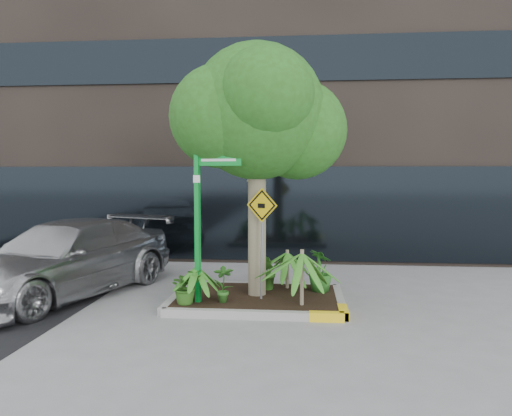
# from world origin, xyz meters

# --- Properties ---
(ground) EXTENTS (80.00, 80.00, 0.00)m
(ground) POSITION_xyz_m (0.00, 0.00, 0.00)
(ground) COLOR gray
(ground) RESTS_ON ground
(building) EXTENTS (18.00, 8.00, 15.00)m
(building) POSITION_xyz_m (0.50, 8.50, 7.50)
(building) COLOR #2D2621
(building) RESTS_ON ground
(planter) EXTENTS (3.35, 2.36, 0.15)m
(planter) POSITION_xyz_m (0.23, 0.27, 0.10)
(planter) COLOR #9E9E99
(planter) RESTS_ON ground
(tree) EXTENTS (3.38, 3.00, 5.08)m
(tree) POSITION_xyz_m (0.19, 0.39, 3.71)
(tree) COLOR gray
(tree) RESTS_ON ground
(palm_front) EXTENTS (1.14, 1.14, 1.27)m
(palm_front) POSITION_xyz_m (1.07, -0.33, 1.10)
(palm_front) COLOR gray
(palm_front) RESTS_ON ground
(palm_left) EXTENTS (0.78, 0.78, 0.86)m
(palm_left) POSITION_xyz_m (-0.89, -0.22, 0.79)
(palm_left) COLOR gray
(palm_left) RESTS_ON ground
(palm_back) EXTENTS (0.90, 0.90, 1.00)m
(palm_back) POSITION_xyz_m (0.76, 0.96, 0.90)
(palm_back) COLOR gray
(palm_back) RESTS_ON ground
(parked_car) EXTENTS (3.80, 5.71, 1.54)m
(parked_car) POSITION_xyz_m (-3.80, 0.51, 0.77)
(parked_car) COLOR #A2A2A6
(parked_car) RESTS_ON ground
(shrub_a) EXTENTS (0.82, 0.82, 0.65)m
(shrub_a) POSITION_xyz_m (-1.04, -0.45, 0.47)
(shrub_a) COLOR #2D611B
(shrub_a) RESTS_ON planter
(shrub_b) EXTENTS (0.67, 0.67, 0.85)m
(shrub_b) POSITION_xyz_m (1.44, 0.75, 0.57)
(shrub_b) COLOR #24611D
(shrub_b) RESTS_ON planter
(shrub_c) EXTENTS (0.43, 0.43, 0.71)m
(shrub_c) POSITION_xyz_m (-0.37, -0.29, 0.51)
(shrub_c) COLOR #2B661F
(shrub_c) RESTS_ON planter
(shrub_d) EXTENTS (0.49, 0.49, 0.72)m
(shrub_d) POSITION_xyz_m (0.38, 0.76, 0.51)
(shrub_d) COLOR #2D681E
(shrub_d) RESTS_ON planter
(street_sign_post) EXTENTS (0.91, 1.08, 3.16)m
(street_sign_post) POSITION_xyz_m (-0.77, -0.26, 1.96)
(street_sign_post) COLOR #0D922F
(street_sign_post) RESTS_ON ground
(cattle_sign) EXTENTS (0.60, 0.29, 2.11)m
(cattle_sign) POSITION_xyz_m (0.31, 0.05, 1.57)
(cattle_sign) COLOR slate
(cattle_sign) RESTS_ON ground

